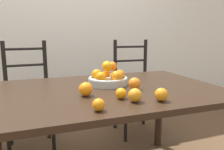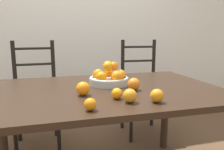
{
  "view_description": "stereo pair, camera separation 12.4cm",
  "coord_description": "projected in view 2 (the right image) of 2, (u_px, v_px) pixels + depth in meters",
  "views": [
    {
      "loc": [
        -0.42,
        -1.36,
        1.12
      ],
      "look_at": [
        0.08,
        0.02,
        0.84
      ],
      "focal_mm": 35.0,
      "sensor_mm": 36.0,
      "label": 1
    },
    {
      "loc": [
        -0.3,
        -1.4,
        1.12
      ],
      "look_at": [
        0.08,
        0.02,
        0.84
      ],
      "focal_mm": 35.0,
      "sensor_mm": 36.0,
      "label": 2
    }
  ],
  "objects": [
    {
      "name": "dining_table",
      "position": [
        101.0,
        102.0,
        1.49
      ],
      "size": [
        1.62,
        1.02,
        0.76
      ],
      "color": "black",
      "rests_on": "ground_plane"
    },
    {
      "name": "orange_loose_0",
      "position": [
        134.0,
        84.0,
        1.43
      ],
      "size": [
        0.08,
        0.08,
        0.08
      ],
      "color": "orange",
      "rests_on": "dining_table"
    },
    {
      "name": "chair_right",
      "position": [
        142.0,
        90.0,
        2.47
      ],
      "size": [
        0.44,
        0.42,
        1.06
      ],
      "rotation": [
        0.0,
        0.0,
        -0.05
      ],
      "color": "black",
      "rests_on": "ground_plane"
    },
    {
      "name": "orange_loose_3",
      "position": [
        130.0,
        96.0,
        1.17
      ],
      "size": [
        0.08,
        0.08,
        0.08
      ],
      "color": "orange",
      "rests_on": "dining_table"
    },
    {
      "name": "wall_back",
      "position": [
        75.0,
        20.0,
        2.86
      ],
      "size": [
        8.0,
        0.06,
        2.6
      ],
      "color": "silver",
      "rests_on": "ground_plane"
    },
    {
      "name": "chair_left",
      "position": [
        36.0,
        98.0,
        2.18
      ],
      "size": [
        0.44,
        0.42,
        1.06
      ],
      "rotation": [
        0.0,
        0.0,
        0.06
      ],
      "color": "black",
      "rests_on": "ground_plane"
    },
    {
      "name": "orange_loose_2",
      "position": [
        117.0,
        94.0,
        1.23
      ],
      "size": [
        0.06,
        0.06,
        0.06
      ],
      "color": "orange",
      "rests_on": "dining_table"
    },
    {
      "name": "orange_loose_4",
      "position": [
        90.0,
        104.0,
        1.04
      ],
      "size": [
        0.06,
        0.06,
        0.06
      ],
      "color": "orange",
      "rests_on": "dining_table"
    },
    {
      "name": "fruit_bowl",
      "position": [
        109.0,
        78.0,
        1.58
      ],
      "size": [
        0.29,
        0.29,
        0.17
      ],
      "color": "#B2B7B2",
      "rests_on": "dining_table"
    },
    {
      "name": "orange_loose_5",
      "position": [
        83.0,
        89.0,
        1.3
      ],
      "size": [
        0.08,
        0.08,
        0.08
      ],
      "color": "orange",
      "rests_on": "dining_table"
    },
    {
      "name": "orange_loose_1",
      "position": [
        157.0,
        96.0,
        1.17
      ],
      "size": [
        0.07,
        0.07,
        0.07
      ],
      "color": "orange",
      "rests_on": "dining_table"
    }
  ]
}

